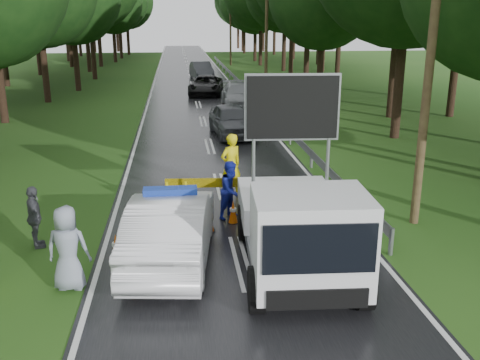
{
  "coord_description": "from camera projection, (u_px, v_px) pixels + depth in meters",
  "views": [
    {
      "loc": [
        -1.4,
        -11.54,
        5.62
      ],
      "look_at": [
        0.26,
        2.48,
        1.3
      ],
      "focal_mm": 40.0,
      "sensor_mm": 36.0,
      "label": 1
    }
  ],
  "objects": [
    {
      "name": "road",
      "position": [
        195.0,
        93.0,
        41.25
      ],
      "size": [
        7.0,
        140.0,
        0.02
      ],
      "primitive_type": "cube",
      "color": "black",
      "rests_on": "ground"
    },
    {
      "name": "civilian",
      "position": [
        232.0,
        190.0,
        15.37
      ],
      "size": [
        1.04,
        1.04,
        1.7
      ],
      "primitive_type": "imported",
      "rotation": [
        0.0,
        0.0,
        0.76
      ],
      "color": "#1924A7",
      "rests_on": "ground"
    },
    {
      "name": "utility_pole_mid",
      "position": [
        267.0,
        25.0,
        38.45
      ],
      "size": [
        1.4,
        0.24,
        10.0
      ],
      "color": "#402E1D",
      "rests_on": "ground"
    },
    {
      "name": "queue_car_first",
      "position": [
        232.0,
        120.0,
        26.18
      ],
      "size": [
        2.24,
        4.67,
        1.54
      ],
      "primitive_type": "imported",
      "rotation": [
        0.0,
        0.0,
        0.1
      ],
      "color": "#45474D",
      "rests_on": "ground"
    },
    {
      "name": "officer",
      "position": [
        231.0,
        165.0,
        17.24
      ],
      "size": [
        0.9,
        0.81,
        2.07
      ],
      "primitive_type": "imported",
      "rotation": [
        0.0,
        0.0,
        3.67
      ],
      "color": "yellow",
      "rests_on": "ground"
    },
    {
      "name": "cone_right",
      "position": [
        342.0,
        196.0,
        16.25
      ],
      "size": [
        0.37,
        0.37,
        0.79
      ],
      "color": "black",
      "rests_on": "ground"
    },
    {
      "name": "cone_center",
      "position": [
        209.0,
        220.0,
        14.49
      ],
      "size": [
        0.32,
        0.32,
        0.68
      ],
      "color": "black",
      "rests_on": "ground"
    },
    {
      "name": "cone_near_left",
      "position": [
        131.0,
        273.0,
        11.42
      ],
      "size": [
        0.37,
        0.37,
        0.77
      ],
      "color": "black",
      "rests_on": "ground"
    },
    {
      "name": "cone_left_mid",
      "position": [
        116.0,
        247.0,
        12.86
      ],
      "size": [
        0.31,
        0.31,
        0.65
      ],
      "color": "black",
      "rests_on": "ground"
    },
    {
      "name": "queue_car_second",
      "position": [
        239.0,
        95.0,
        34.51
      ],
      "size": [
        2.26,
        5.29,
        1.52
      ],
      "primitive_type": "imported",
      "rotation": [
        0.0,
        0.0,
        -0.03
      ],
      "color": "gray",
      "rests_on": "ground"
    },
    {
      "name": "ground",
      "position": [
        241.0,
        262.0,
        12.76
      ],
      "size": [
        160.0,
        160.0,
        0.0
      ],
      "primitive_type": "plane",
      "color": "#224F16",
      "rests_on": "ground"
    },
    {
      "name": "police_sedan",
      "position": [
        172.0,
        227.0,
        12.67
      ],
      "size": [
        2.35,
        5.21,
        1.83
      ],
      "rotation": [
        0.0,
        0.0,
        3.02
      ],
      "color": "white",
      "rests_on": "ground"
    },
    {
      "name": "utility_pole_near",
      "position": [
        432.0,
        39.0,
        13.76
      ],
      "size": [
        1.4,
        0.24,
        10.0
      ],
      "color": "#402E1D",
      "rests_on": "ground"
    },
    {
      "name": "bystander_right",
      "position": [
        68.0,
        248.0,
        11.29
      ],
      "size": [
        0.99,
        0.71,
        1.87
      ],
      "primitive_type": "imported",
      "rotation": [
        0.0,
        0.0,
        3.01
      ],
      "color": "gray",
      "rests_on": "ground"
    },
    {
      "name": "barrier",
      "position": [
        214.0,
        188.0,
        15.47
      ],
      "size": [
        2.83,
        0.26,
        1.17
      ],
      "rotation": [
        0.0,
        0.0,
        -0.07
      ],
      "color": "yellow",
      "rests_on": "ground"
    },
    {
      "name": "queue_car_third",
      "position": [
        206.0,
        85.0,
        40.02
      ],
      "size": [
        3.01,
        5.36,
        1.41
      ],
      "primitive_type": "imported",
      "rotation": [
        0.0,
        0.0,
        -0.13
      ],
      "color": "black",
      "rests_on": "ground"
    },
    {
      "name": "bystander_mid",
      "position": [
        35.0,
        217.0,
        13.39
      ],
      "size": [
        0.68,
        1.03,
        1.62
      ],
      "primitive_type": "imported",
      "rotation": [
        0.0,
        0.0,
        1.9
      ],
      "color": "#414349",
      "rests_on": "ground"
    },
    {
      "name": "cone_far",
      "position": [
        233.0,
        212.0,
        15.09
      ],
      "size": [
        0.32,
        0.32,
        0.68
      ],
      "color": "black",
      "rests_on": "ground"
    },
    {
      "name": "guardrail",
      "position": [
        243.0,
        85.0,
        41.19
      ],
      "size": [
        0.12,
        60.06,
        0.7
      ],
      "color": "gray",
      "rests_on": "ground"
    },
    {
      "name": "work_truck",
      "position": [
        299.0,
        226.0,
        11.84
      ],
      "size": [
        2.71,
        5.56,
        4.33
      ],
      "rotation": [
        0.0,
        0.0,
        -0.06
      ],
      "color": "gray",
      "rests_on": "ground"
    },
    {
      "name": "queue_car_fourth",
      "position": [
        201.0,
        70.0,
        50.03
      ],
      "size": [
        2.22,
        5.01,
        1.6
      ],
      "primitive_type": "imported",
      "rotation": [
        0.0,
        0.0,
        0.11
      ],
      "color": "#404248",
      "rests_on": "ground"
    },
    {
      "name": "utility_pole_far",
      "position": [
        230.0,
        22.0,
        63.14
      ],
      "size": [
        1.4,
        0.24,
        10.0
      ],
      "color": "#402E1D",
      "rests_on": "ground"
    }
  ]
}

